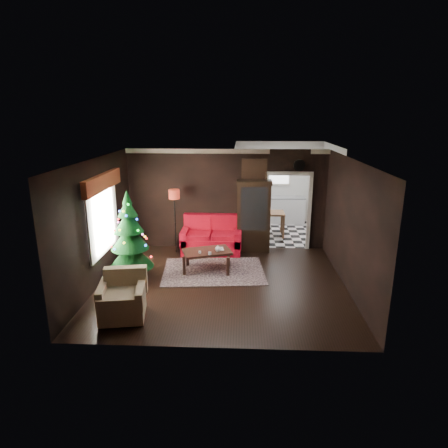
{
  "coord_description": "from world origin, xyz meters",
  "views": [
    {
      "loc": [
        0.43,
        -8.03,
        3.72
      ],
      "look_at": [
        0.0,
        0.9,
        1.15
      ],
      "focal_mm": 30.94,
      "sensor_mm": 36.0,
      "label": 1
    }
  ],
  "objects_px": {
    "loveseat": "(211,235)",
    "floor_lamp": "(175,223)",
    "teapot": "(218,249)",
    "coffee_table": "(207,260)",
    "christmas_tree": "(129,235)",
    "wall_clock": "(299,165)",
    "kitchen_table": "(273,224)",
    "curio_cabinet": "(253,218)",
    "armchair": "(122,295)"
  },
  "relations": [
    {
      "from": "loveseat",
      "to": "coffee_table",
      "type": "bearing_deg",
      "value": -90.26
    },
    {
      "from": "floor_lamp",
      "to": "coffee_table",
      "type": "distance_m",
      "value": 1.7
    },
    {
      "from": "loveseat",
      "to": "floor_lamp",
      "type": "relative_size",
      "value": 0.91
    },
    {
      "from": "loveseat",
      "to": "coffee_table",
      "type": "distance_m",
      "value": 1.33
    },
    {
      "from": "coffee_table",
      "to": "kitchen_table",
      "type": "bearing_deg",
      "value": 58.63
    },
    {
      "from": "wall_clock",
      "to": "kitchen_table",
      "type": "relative_size",
      "value": 0.43
    },
    {
      "from": "loveseat",
      "to": "teapot",
      "type": "bearing_deg",
      "value": -79.33
    },
    {
      "from": "christmas_tree",
      "to": "curio_cabinet",
      "type": "bearing_deg",
      "value": 35.26
    },
    {
      "from": "christmas_tree",
      "to": "armchair",
      "type": "bearing_deg",
      "value": -79.47
    },
    {
      "from": "coffee_table",
      "to": "teapot",
      "type": "bearing_deg",
      "value": -15.2
    },
    {
      "from": "teapot",
      "to": "loveseat",
      "type": "bearing_deg",
      "value": 100.67
    },
    {
      "from": "wall_clock",
      "to": "christmas_tree",
      "type": "bearing_deg",
      "value": -151.49
    },
    {
      "from": "wall_clock",
      "to": "kitchen_table",
      "type": "bearing_deg",
      "value": 113.75
    },
    {
      "from": "coffee_table",
      "to": "teapot",
      "type": "height_order",
      "value": "teapot"
    },
    {
      "from": "armchair",
      "to": "wall_clock",
      "type": "distance_m",
      "value": 5.83
    },
    {
      "from": "christmas_tree",
      "to": "teapot",
      "type": "relative_size",
      "value": 12.46
    },
    {
      "from": "floor_lamp",
      "to": "coffee_table",
      "type": "relative_size",
      "value": 1.66
    },
    {
      "from": "curio_cabinet",
      "to": "christmas_tree",
      "type": "bearing_deg",
      "value": -144.74
    },
    {
      "from": "armchair",
      "to": "kitchen_table",
      "type": "bearing_deg",
      "value": 49.43
    },
    {
      "from": "loveseat",
      "to": "curio_cabinet",
      "type": "height_order",
      "value": "curio_cabinet"
    },
    {
      "from": "teapot",
      "to": "armchair",
      "type": "bearing_deg",
      "value": -126.07
    },
    {
      "from": "armchair",
      "to": "wall_clock",
      "type": "xyz_separation_m",
      "value": [
        3.74,
        4.05,
        1.92
      ]
    },
    {
      "from": "armchair",
      "to": "floor_lamp",
      "type": "bearing_deg",
      "value": 74.12
    },
    {
      "from": "teapot",
      "to": "coffee_table",
      "type": "bearing_deg",
      "value": 164.8
    },
    {
      "from": "floor_lamp",
      "to": "wall_clock",
      "type": "distance_m",
      "value": 3.71
    },
    {
      "from": "armchair",
      "to": "teapot",
      "type": "bearing_deg",
      "value": 44.39
    },
    {
      "from": "curio_cabinet",
      "to": "christmas_tree",
      "type": "relative_size",
      "value": 0.97
    },
    {
      "from": "curio_cabinet",
      "to": "kitchen_table",
      "type": "bearing_deg",
      "value": 65.56
    },
    {
      "from": "curio_cabinet",
      "to": "floor_lamp",
      "type": "xyz_separation_m",
      "value": [
        -2.14,
        -0.27,
        -0.12
      ]
    },
    {
      "from": "loveseat",
      "to": "kitchen_table",
      "type": "height_order",
      "value": "loveseat"
    },
    {
      "from": "coffee_table",
      "to": "wall_clock",
      "type": "xyz_separation_m",
      "value": [
        2.36,
        1.71,
        2.11
      ]
    },
    {
      "from": "christmas_tree",
      "to": "armchair",
      "type": "relative_size",
      "value": 2.25
    },
    {
      "from": "floor_lamp",
      "to": "christmas_tree",
      "type": "xyz_separation_m",
      "value": [
        -0.74,
        -1.76,
        0.22
      ]
    },
    {
      "from": "coffee_table",
      "to": "teapot",
      "type": "relative_size",
      "value": 7.17
    },
    {
      "from": "curio_cabinet",
      "to": "teapot",
      "type": "bearing_deg",
      "value": -118.99
    },
    {
      "from": "floor_lamp",
      "to": "kitchen_table",
      "type": "height_order",
      "value": "floor_lamp"
    },
    {
      "from": "floor_lamp",
      "to": "kitchen_table",
      "type": "xyz_separation_m",
      "value": [
        2.79,
        1.7,
        -0.45
      ]
    },
    {
      "from": "loveseat",
      "to": "curio_cabinet",
      "type": "xyz_separation_m",
      "value": [
        1.15,
        0.22,
        0.45
      ]
    },
    {
      "from": "loveseat",
      "to": "armchair",
      "type": "height_order",
      "value": "loveseat"
    },
    {
      "from": "wall_clock",
      "to": "floor_lamp",
      "type": "bearing_deg",
      "value": -172.32
    },
    {
      "from": "floor_lamp",
      "to": "christmas_tree",
      "type": "height_order",
      "value": "christmas_tree"
    },
    {
      "from": "christmas_tree",
      "to": "floor_lamp",
      "type": "bearing_deg",
      "value": 67.24
    },
    {
      "from": "coffee_table",
      "to": "wall_clock",
      "type": "distance_m",
      "value": 3.6
    },
    {
      "from": "floor_lamp",
      "to": "teapot",
      "type": "relative_size",
      "value": 11.89
    },
    {
      "from": "armchair",
      "to": "coffee_table",
      "type": "relative_size",
      "value": 0.77
    },
    {
      "from": "teapot",
      "to": "kitchen_table",
      "type": "distance_m",
      "value": 3.41
    },
    {
      "from": "armchair",
      "to": "teapot",
      "type": "height_order",
      "value": "armchair"
    },
    {
      "from": "loveseat",
      "to": "kitchen_table",
      "type": "bearing_deg",
      "value": 42.51
    },
    {
      "from": "loveseat",
      "to": "wall_clock",
      "type": "xyz_separation_m",
      "value": [
        2.35,
        0.4,
        1.88
      ]
    },
    {
      "from": "floor_lamp",
      "to": "teapot",
      "type": "distance_m",
      "value": 1.84
    }
  ]
}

